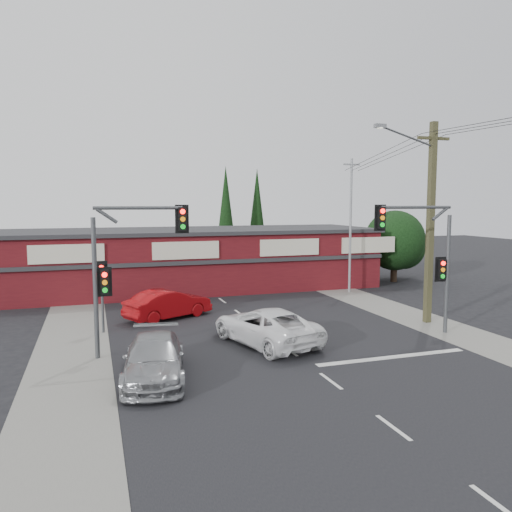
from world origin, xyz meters
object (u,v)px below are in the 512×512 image
object	(u,v)px
silver_suv	(154,359)
shop_building	(190,258)
red_sedan	(168,304)
utility_pole	(428,216)
white_suv	(266,326)

from	to	relation	value
silver_suv	shop_building	distance (m)	18.66
red_sedan	utility_pole	world-z (taller)	utility_pole
silver_suv	utility_pole	size ratio (longest dim) A/B	0.50
white_suv	shop_building	distance (m)	15.15
red_sedan	silver_suv	bearing A→B (deg)	142.17
white_suv	shop_building	size ratio (longest dim) A/B	0.20
utility_pole	shop_building	bearing A→B (deg)	123.76
shop_building	utility_pole	xyz separation A→B (m)	(9.36, -14.00, 3.26)
white_suv	shop_building	bearing A→B (deg)	-104.15
red_sedan	shop_building	distance (m)	9.54
red_sedan	utility_pole	distance (m)	14.01
silver_suv	red_sedan	size ratio (longest dim) A/B	1.07
white_suv	silver_suv	bearing A→B (deg)	14.25
white_suv	red_sedan	bearing A→B (deg)	-77.35
silver_suv	utility_pole	bearing A→B (deg)	24.64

